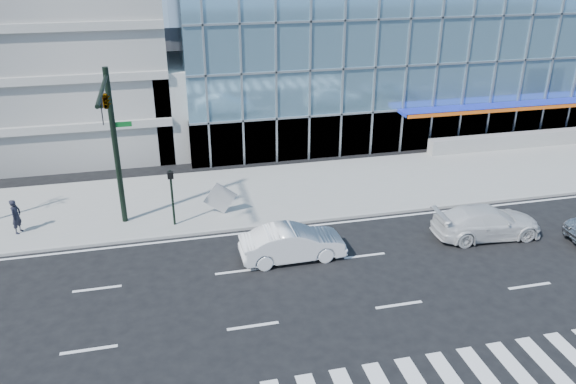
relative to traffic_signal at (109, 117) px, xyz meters
name	(u,v)px	position (x,y,z in m)	size (l,w,h in m)	color
ground	(364,256)	(11.00, -4.57, -6.16)	(160.00, 160.00, 0.00)	black
sidewalk	(317,188)	(11.00, 3.43, -6.09)	(120.00, 8.00, 0.15)	gray
theatre_building	(416,16)	(25.00, 21.43, 1.34)	(42.00, 26.00, 15.00)	#78ACC8
ramp_block	(198,103)	(5.00, 13.43, -3.16)	(6.00, 8.00, 6.00)	gray
traffic_signal	(109,117)	(0.00, 0.00, 0.00)	(1.14, 5.74, 8.00)	black
ped_signal_post	(172,189)	(2.50, 0.37, -4.02)	(0.30, 0.33, 3.00)	black
white_suv	(487,222)	(17.53, -4.10, -5.38)	(2.20, 5.40, 1.57)	silver
white_sedan	(292,243)	(7.66, -4.00, -5.37)	(1.68, 4.83, 1.59)	white
pedestrian	(16,216)	(-5.12, 1.34, -5.13)	(0.65, 0.42, 1.77)	black
tilted_panel	(220,198)	(4.98, 1.14, -5.11)	(1.30, 0.06, 1.30)	#A8A8A8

